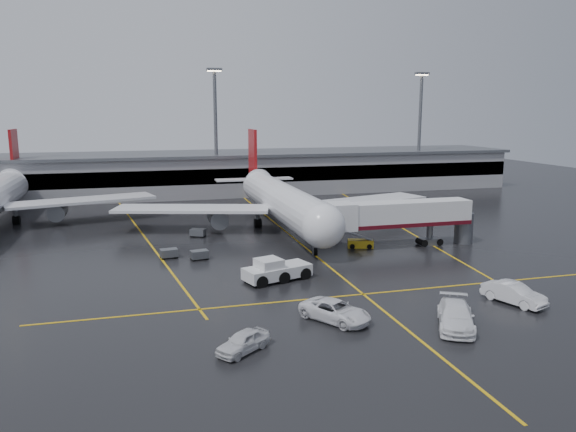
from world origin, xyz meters
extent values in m
plane|color=black|center=(0.00, 0.00, 0.00)|extent=(220.00, 220.00, 0.00)
cube|color=gold|center=(0.00, 0.00, 0.01)|extent=(0.25, 90.00, 0.02)
cube|color=gold|center=(0.00, -22.00, 0.01)|extent=(60.00, 0.25, 0.02)
cube|color=gold|center=(-20.00, 10.00, 0.01)|extent=(9.99, 69.35, 0.02)
cube|color=gold|center=(18.00, 10.00, 0.01)|extent=(7.57, 69.64, 0.02)
cube|color=gray|center=(0.00, 48.00, 4.00)|extent=(120.00, 18.00, 8.00)
cube|color=black|center=(0.00, 39.20, 4.50)|extent=(120.00, 0.40, 3.00)
cube|color=#595B60|center=(0.00, 48.00, 8.30)|extent=(122.00, 19.00, 0.60)
cylinder|color=#595B60|center=(-5.00, 42.00, 12.50)|extent=(0.70, 0.70, 25.00)
cube|color=#595B60|center=(-5.00, 42.00, 25.20)|extent=(3.00, 1.20, 0.50)
cube|color=#FFE5B2|center=(-5.00, 42.00, 24.90)|extent=(2.60, 0.90, 0.20)
cylinder|color=#595B60|center=(40.00, 42.00, 12.50)|extent=(0.70, 0.70, 25.00)
cube|color=#595B60|center=(40.00, 42.00, 25.20)|extent=(3.00, 1.20, 0.50)
cube|color=#FFE5B2|center=(40.00, 42.00, 24.90)|extent=(2.60, 0.90, 0.20)
cylinder|color=silver|center=(0.00, 8.00, 4.20)|extent=(5.20, 36.00, 5.20)
sphere|color=silver|center=(0.00, -10.00, 4.20)|extent=(5.20, 5.20, 5.20)
cone|color=silver|center=(0.00, 29.00, 4.80)|extent=(4.94, 8.00, 4.94)
cube|color=maroon|center=(0.00, 30.00, 9.70)|extent=(0.50, 5.50, 8.50)
cube|color=silver|center=(0.00, 29.00, 5.00)|extent=(14.00, 3.00, 0.25)
cube|color=silver|center=(-13.00, 10.00, 3.40)|extent=(22.80, 11.83, 0.40)
cube|color=silver|center=(13.00, 10.00, 3.40)|extent=(22.80, 11.83, 0.40)
cylinder|color=#595B60|center=(-9.50, 9.00, 2.00)|extent=(2.60, 4.50, 2.60)
cylinder|color=#595B60|center=(9.50, 9.00, 2.00)|extent=(2.60, 4.50, 2.60)
cylinder|color=#595B60|center=(0.00, -7.00, 1.00)|extent=(0.56, 0.56, 2.00)
cylinder|color=#595B60|center=(-3.20, 11.00, 1.00)|extent=(0.56, 0.56, 2.00)
cylinder|color=#595B60|center=(3.20, 11.00, 1.00)|extent=(0.56, 0.56, 2.00)
cylinder|color=black|center=(0.00, -7.00, 0.45)|extent=(0.40, 1.10, 1.10)
cylinder|color=black|center=(-3.20, 11.00, 0.55)|extent=(1.00, 1.40, 1.40)
cylinder|color=black|center=(3.20, 11.00, 0.55)|extent=(1.00, 1.40, 1.40)
cone|color=silver|center=(-42.00, 41.00, 4.80)|extent=(4.94, 8.00, 4.94)
cube|color=maroon|center=(-42.00, 42.00, 9.70)|extent=(0.50, 5.50, 8.50)
cube|color=silver|center=(-42.00, 41.00, 5.00)|extent=(14.00, 3.00, 0.25)
cube|color=silver|center=(-29.00, 22.00, 3.40)|extent=(22.80, 11.83, 0.40)
cylinder|color=#595B60|center=(-32.50, 21.00, 2.00)|extent=(2.60, 4.50, 2.60)
cylinder|color=#595B60|center=(-38.80, 23.00, 1.00)|extent=(0.56, 0.56, 2.00)
cylinder|color=black|center=(-38.80, 23.00, 0.55)|extent=(1.00, 1.40, 1.40)
cube|color=silver|center=(12.00, -6.00, 4.40)|extent=(18.00, 3.20, 3.00)
cube|color=#4A0811|center=(12.00, -6.00, 3.10)|extent=(18.00, 3.30, 0.50)
cube|color=silver|center=(3.80, -6.00, 4.40)|extent=(3.00, 3.40, 3.30)
cylinder|color=#595B60|center=(16.00, -6.00, 1.50)|extent=(0.80, 0.80, 3.00)
cube|color=#595B60|center=(16.00, -6.00, 0.45)|extent=(2.60, 1.60, 0.90)
cylinder|color=#595B60|center=(21.00, -6.00, 2.00)|extent=(2.40, 2.40, 4.00)
cylinder|color=black|center=(14.90, -6.00, 0.45)|extent=(0.90, 1.80, 0.90)
cylinder|color=black|center=(17.10, -6.00, 0.45)|extent=(0.90, 1.80, 0.90)
cube|color=silver|center=(-6.81, -15.50, 0.90)|extent=(7.51, 4.77, 1.20)
cube|color=silver|center=(-7.76, -15.80, 1.90)|extent=(3.01, 3.01, 1.00)
cube|color=black|center=(-7.76, -15.80, 1.90)|extent=(2.71, 2.71, 0.90)
cylinder|color=black|center=(-9.29, -16.28, 0.55)|extent=(2.14, 3.25, 1.30)
cylinder|color=black|center=(-6.81, -15.50, 0.55)|extent=(2.14, 3.25, 1.30)
cylinder|color=black|center=(-4.33, -14.73, 0.55)|extent=(2.14, 3.25, 1.30)
cube|color=gold|center=(6.83, -4.89, 0.49)|extent=(3.50, 2.28, 0.99)
cube|color=#595B60|center=(6.83, -4.89, 1.44)|extent=(3.22, 1.73, 1.13)
cylinder|color=black|center=(5.80, -4.56, 0.27)|extent=(1.07, 1.65, 0.63)
cylinder|color=black|center=(7.86, -5.23, 0.27)|extent=(1.07, 1.65, 0.63)
imported|color=white|center=(-4.89, -27.65, 0.86)|extent=(5.80, 6.75, 1.72)
imported|color=white|center=(3.99, -31.46, 0.97)|extent=(5.52, 7.16, 1.94)
imported|color=silver|center=(12.14, -27.89, 0.94)|extent=(3.91, 6.07, 1.89)
imported|color=silver|center=(-13.36, -31.49, 0.76)|extent=(4.67, 4.13, 1.53)
cube|color=#595B60|center=(-13.71, -5.42, 0.65)|extent=(2.19, 1.61, 0.90)
cylinder|color=black|center=(-14.42, -6.05, 0.18)|extent=(0.40, 0.20, 0.40)
cylinder|color=black|center=(-12.84, -5.78, 0.18)|extent=(0.40, 0.20, 0.40)
cylinder|color=black|center=(-14.58, -5.06, 0.18)|extent=(0.40, 0.20, 0.40)
cylinder|color=black|center=(-13.00, -4.80, 0.18)|extent=(0.40, 0.20, 0.40)
cube|color=#595B60|center=(-17.13, -3.78, 0.65)|extent=(2.17, 1.58, 0.90)
cylinder|color=black|center=(-17.85, -4.40, 0.18)|extent=(0.40, 0.20, 0.40)
cylinder|color=black|center=(-16.26, -4.16, 0.18)|extent=(0.40, 0.20, 0.40)
cylinder|color=black|center=(-17.99, -3.41, 0.18)|extent=(0.40, 0.20, 0.40)
cylinder|color=black|center=(-16.41, -3.17, 0.18)|extent=(0.40, 0.20, 0.40)
cube|color=#595B60|center=(-12.62, 6.63, 0.65)|extent=(2.37, 2.04, 0.90)
cylinder|color=black|center=(-13.56, 6.53, 0.18)|extent=(0.40, 0.20, 0.40)
cylinder|color=black|center=(-12.12, 5.83, 0.18)|extent=(0.40, 0.20, 0.40)
cylinder|color=black|center=(-13.13, 7.43, 0.18)|extent=(0.40, 0.20, 0.40)
cylinder|color=black|center=(-11.68, 6.73, 0.18)|extent=(0.40, 0.20, 0.40)
camera|label=1|loc=(-19.94, -68.15, 17.11)|focal=34.15mm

